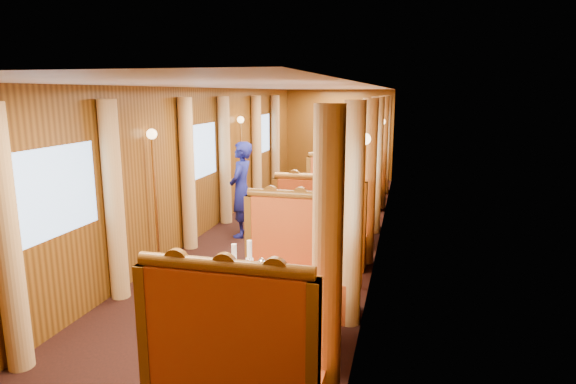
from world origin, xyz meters
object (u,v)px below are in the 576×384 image
(banquette_near_fwd, at_px, (235,371))
(rose_vase_mid, at_px, (331,187))
(banquette_far_aft, at_px, (359,173))
(teapot_back, at_px, (262,268))
(banquette_mid_aft, at_px, (340,204))
(table_far, at_px, (355,182))
(teapot_right, at_px, (269,275))
(passenger, at_px, (338,190))
(steward, at_px, (241,190))
(table_near, at_px, (273,316))
(teapot_left, at_px, (249,272))
(banquette_mid_fwd, at_px, (320,235))
(banquette_near_aft, at_px, (297,272))
(fruit_plate, at_px, (302,285))
(tea_tray, at_px, (263,280))
(table_mid, at_px, (331,221))
(rose_vase_far, at_px, (356,159))
(banquette_far_fwd, at_px, (350,189))

(banquette_near_fwd, height_order, rose_vase_mid, banquette_near_fwd)
(banquette_far_aft, relative_size, teapot_back, 9.23)
(banquette_near_fwd, height_order, banquette_mid_aft, same)
(table_far, height_order, banquette_far_aft, banquette_far_aft)
(banquette_near_fwd, relative_size, teapot_right, 8.56)
(banquette_far_aft, relative_size, passenger, 1.76)
(steward, bearing_deg, teapot_back, 21.96)
(table_near, distance_m, teapot_left, 0.50)
(banquette_mid_fwd, height_order, teapot_left, banquette_mid_fwd)
(banquette_near_aft, bearing_deg, teapot_back, -97.24)
(banquette_far_aft, relative_size, rose_vase_mid, 3.72)
(fruit_plate, xyz_separation_m, passenger, (-0.31, 4.39, -0.03))
(table_far, xyz_separation_m, teapot_left, (-0.20, -7.09, 0.45))
(tea_tray, distance_m, rose_vase_mid, 3.59)
(banquette_mid_fwd, distance_m, tea_tray, 2.59)
(fruit_plate, bearing_deg, tea_tray, 172.45)
(banquette_near_aft, xyz_separation_m, teapot_left, (-0.20, -1.10, 0.40))
(banquette_far_aft, bearing_deg, teapot_right, -90.04)
(table_far, distance_m, rose_vase_mid, 3.54)
(banquette_mid_aft, bearing_deg, steward, -147.31)
(teapot_left, distance_m, teapot_back, 0.17)
(table_near, bearing_deg, table_mid, 90.00)
(teapot_right, relative_size, rose_vase_far, 0.43)
(banquette_mid_fwd, distance_m, rose_vase_far, 4.58)
(table_far, xyz_separation_m, steward, (-1.55, -3.48, 0.44))
(rose_vase_far, bearing_deg, teapot_left, -91.70)
(banquette_far_aft, xyz_separation_m, fruit_plate, (0.31, -8.15, 0.35))
(teapot_right, relative_size, passenger, 0.21)
(tea_tray, bearing_deg, passenger, 89.17)
(steward, relative_size, passenger, 2.13)
(table_mid, relative_size, rose_vase_mid, 2.92)
(banquette_near_fwd, distance_m, rose_vase_far, 8.07)
(banquette_mid_aft, relative_size, teapot_right, 8.56)
(banquette_mid_fwd, bearing_deg, banquette_near_fwd, -90.00)
(banquette_mid_fwd, bearing_deg, tea_tray, -91.41)
(teapot_left, bearing_deg, fruit_plate, 1.63)
(fruit_plate, xyz_separation_m, rose_vase_far, (-0.30, 7.17, 0.16))
(banquette_mid_fwd, height_order, banquette_far_fwd, same)
(teapot_back, bearing_deg, banquette_mid_aft, 107.85)
(steward, bearing_deg, teapot_left, 20.02)
(table_far, distance_m, banquette_far_aft, 1.02)
(banquette_near_fwd, height_order, teapot_right, banquette_near_fwd)
(banquette_mid_aft, height_order, steward, steward)
(table_mid, xyz_separation_m, table_far, (0.00, 3.50, 0.00))
(tea_tray, bearing_deg, steward, 112.35)
(banquette_near_aft, bearing_deg, rose_vase_far, 89.89)
(table_near, distance_m, banquette_near_fwd, 1.02)
(table_near, xyz_separation_m, table_mid, (0.00, 3.50, 0.00))
(teapot_left, bearing_deg, banquette_near_aft, 86.50)
(banquette_near_aft, xyz_separation_m, passenger, (-0.00, 3.24, 0.32))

